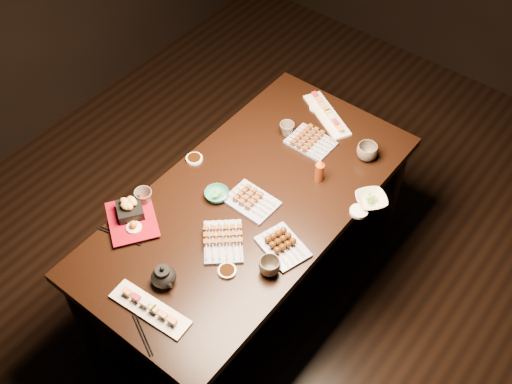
% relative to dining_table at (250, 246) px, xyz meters
% --- Properties ---
extents(ground, '(5.00, 5.00, 0.00)m').
position_rel_dining_table_xyz_m(ground, '(0.05, -0.01, -0.38)').
color(ground, black).
rests_on(ground, ground).
extents(dining_table, '(1.36, 1.98, 0.75)m').
position_rel_dining_table_xyz_m(dining_table, '(0.00, 0.00, 0.00)').
color(dining_table, black).
rests_on(dining_table, ground).
extents(sushi_platter_near, '(0.39, 0.13, 0.05)m').
position_rel_dining_table_xyz_m(sushi_platter_near, '(0.05, -0.74, 0.40)').
color(sushi_platter_near, white).
rests_on(sushi_platter_near, dining_table).
extents(sushi_platter_far, '(0.38, 0.27, 0.05)m').
position_rel_dining_table_xyz_m(sushi_platter_far, '(-0.05, 0.74, 0.40)').
color(sushi_platter_far, white).
rests_on(sushi_platter_far, dining_table).
extents(yakitori_plate_center, '(0.25, 0.18, 0.06)m').
position_rel_dining_table_xyz_m(yakitori_plate_center, '(0.02, -0.00, 0.41)').
color(yakitori_plate_center, '#828EB6').
rests_on(yakitori_plate_center, dining_table).
extents(yakitori_plate_right, '(0.29, 0.30, 0.06)m').
position_rel_dining_table_xyz_m(yakitori_plate_right, '(0.06, -0.27, 0.41)').
color(yakitori_plate_right, '#828EB6').
rests_on(yakitori_plate_right, dining_table).
extents(yakitori_plate_left, '(0.24, 0.17, 0.06)m').
position_rel_dining_table_xyz_m(yakitori_plate_left, '(0.01, 0.51, 0.41)').
color(yakitori_plate_left, '#828EB6').
rests_on(yakitori_plate_left, dining_table).
extents(tsukune_plate, '(0.27, 0.23, 0.06)m').
position_rel_dining_table_xyz_m(tsukune_plate, '(0.30, -0.13, 0.40)').
color(tsukune_plate, '#828EB6').
rests_on(tsukune_plate, dining_table).
extents(edamame_bowl_green, '(0.12, 0.12, 0.04)m').
position_rel_dining_table_xyz_m(edamame_bowl_green, '(-0.14, -0.08, 0.39)').
color(edamame_bowl_green, '#2B846F').
rests_on(edamame_bowl_green, dining_table).
extents(edamame_bowl_cream, '(0.21, 0.21, 0.04)m').
position_rel_dining_table_xyz_m(edamame_bowl_cream, '(0.47, 0.36, 0.39)').
color(edamame_bowl_cream, beige).
rests_on(edamame_bowl_cream, dining_table).
extents(tempura_tray, '(0.35, 0.34, 0.10)m').
position_rel_dining_table_xyz_m(tempura_tray, '(-0.35, -0.45, 0.43)').
color(tempura_tray, black).
rests_on(tempura_tray, dining_table).
extents(teacup_near_left, '(0.11, 0.11, 0.08)m').
position_rel_dining_table_xyz_m(teacup_near_left, '(-0.39, -0.32, 0.42)').
color(teacup_near_left, brown).
rests_on(teacup_near_left, dining_table).
extents(teacup_mid_right, '(0.10, 0.10, 0.08)m').
position_rel_dining_table_xyz_m(teacup_mid_right, '(0.33, -0.27, 0.41)').
color(teacup_mid_right, brown).
rests_on(teacup_mid_right, dining_table).
extents(teacup_far_left, '(0.09, 0.09, 0.07)m').
position_rel_dining_table_xyz_m(teacup_far_left, '(-0.13, 0.49, 0.41)').
color(teacup_far_left, brown).
rests_on(teacup_far_left, dining_table).
extents(teacup_far_right, '(0.12, 0.12, 0.09)m').
position_rel_dining_table_xyz_m(teacup_far_right, '(0.29, 0.60, 0.42)').
color(teacup_far_right, brown).
rests_on(teacup_far_right, dining_table).
extents(teapot, '(0.17, 0.17, 0.11)m').
position_rel_dining_table_xyz_m(teapot, '(-0.00, -0.60, 0.43)').
color(teapot, black).
rests_on(teapot, dining_table).
extents(condiment_bottle, '(0.06, 0.06, 0.14)m').
position_rel_dining_table_xyz_m(condiment_bottle, '(0.18, 0.32, 0.45)').
color(condiment_bottle, maroon).
rests_on(condiment_bottle, dining_table).
extents(sauce_dish_west, '(0.12, 0.12, 0.02)m').
position_rel_dining_table_xyz_m(sauce_dish_west, '(-0.40, 0.04, 0.38)').
color(sauce_dish_west, white).
rests_on(sauce_dish_west, dining_table).
extents(sauce_dish_east, '(0.10, 0.10, 0.02)m').
position_rel_dining_table_xyz_m(sauce_dish_east, '(0.46, 0.27, 0.38)').
color(sauce_dish_east, white).
rests_on(sauce_dish_east, dining_table).
extents(sauce_dish_se, '(0.09, 0.09, 0.01)m').
position_rel_dining_table_xyz_m(sauce_dish_se, '(0.18, -0.39, 0.38)').
color(sauce_dish_se, white).
rests_on(sauce_dish_se, dining_table).
extents(sauce_dish_nw, '(0.08, 0.08, 0.01)m').
position_rel_dining_table_xyz_m(sauce_dish_nw, '(-0.13, 0.75, 0.38)').
color(sauce_dish_nw, white).
rests_on(sauce_dish_nw, dining_table).
extents(chopsticks_near, '(0.24, 0.08, 0.01)m').
position_rel_dining_table_xyz_m(chopsticks_near, '(-0.34, -0.54, 0.38)').
color(chopsticks_near, black).
rests_on(chopsticks_near, dining_table).
extents(chopsticks_se, '(0.20, 0.11, 0.01)m').
position_rel_dining_table_xyz_m(chopsticks_se, '(0.10, -0.84, 0.38)').
color(chopsticks_se, black).
rests_on(chopsticks_se, dining_table).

